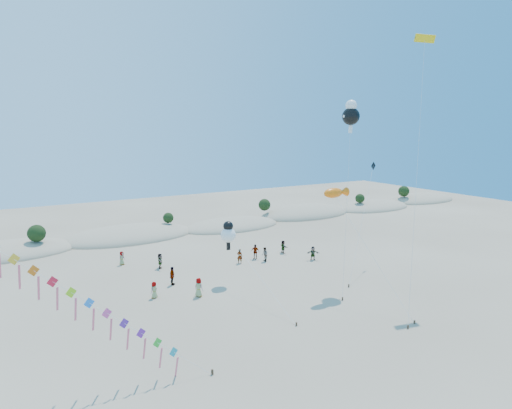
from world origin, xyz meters
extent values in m
ellipsoid|color=gray|center=(-16.00, 44.60, 0.00)|extent=(17.60, 9.68, 3.00)
ellipsoid|color=#2A3D16|center=(-16.00, 44.60, 0.83)|extent=(14.08, 6.34, 0.70)
ellipsoid|color=gray|center=(0.00, 45.30, 0.00)|extent=(19.00, 10.45, 3.40)
ellipsoid|color=#2A3D16|center=(0.00, 45.30, 0.94)|extent=(15.20, 6.84, 0.76)
ellipsoid|color=gray|center=(16.00, 43.90, 0.00)|extent=(16.40, 9.02, 2.80)
ellipsoid|color=#2A3D16|center=(16.00, 43.90, 0.77)|extent=(13.12, 5.90, 0.66)
ellipsoid|color=gray|center=(32.00, 45.70, 0.00)|extent=(18.00, 9.90, 3.80)
ellipsoid|color=#2A3D16|center=(32.00, 45.70, 1.04)|extent=(14.40, 6.48, 0.72)
ellipsoid|color=gray|center=(48.00, 44.50, 0.00)|extent=(16.80, 9.24, 3.00)
ellipsoid|color=#2A3D16|center=(48.00, 44.50, 0.83)|extent=(13.44, 6.05, 0.67)
ellipsoid|color=gray|center=(64.00, 45.90, 0.00)|extent=(17.60, 9.68, 3.20)
ellipsoid|color=#2A3D16|center=(64.00, 45.90, 0.88)|extent=(14.08, 6.34, 0.70)
sphere|color=black|center=(-12.00, 43.40, 2.48)|extent=(2.20, 2.20, 2.20)
sphere|color=black|center=(6.00, 45.40, 2.24)|extent=(1.60, 1.60, 1.60)
sphere|color=black|center=(24.00, 46.80, 2.44)|extent=(2.10, 2.10, 2.10)
sphere|color=black|center=(44.00, 44.10, 2.32)|extent=(1.80, 1.80, 1.80)
sphere|color=black|center=(58.00, 45.60, 2.52)|extent=(2.30, 2.30, 2.30)
cube|color=#3F2D1E|center=(-4.29, 6.84, 0.17)|extent=(0.12, 0.12, 0.35)
cube|color=#1798AF|center=(-6.54, 7.62, 1.82)|extent=(1.33, 0.52, 1.40)
cube|color=#E35F7F|center=(-6.36, 7.67, 0.72)|extent=(0.19, 0.45, 1.55)
cube|color=green|center=(-7.44, 7.94, 2.54)|extent=(1.33, 0.52, 1.40)
cube|color=#E35F7F|center=(-7.26, 7.99, 1.44)|extent=(0.19, 0.45, 1.55)
cube|color=purple|center=(-8.33, 8.25, 3.27)|extent=(1.33, 0.52, 1.40)
cube|color=#E35F7F|center=(-8.15, 8.30, 2.17)|extent=(0.19, 0.45, 1.55)
cube|color=#5D279D|center=(-9.23, 8.57, 3.99)|extent=(1.33, 0.52, 1.40)
cube|color=#E35F7F|center=(-9.05, 8.62, 2.89)|extent=(0.19, 0.45, 1.55)
cube|color=#ED4B9B|center=(-10.13, 8.88, 4.72)|extent=(1.33, 0.52, 1.40)
cube|color=#E35F7F|center=(-9.95, 8.93, 3.62)|extent=(0.19, 0.45, 1.55)
cube|color=#1B7DED|center=(-11.03, 9.20, 5.44)|extent=(1.33, 0.52, 1.40)
cube|color=#E35F7F|center=(-10.85, 9.25, 4.34)|extent=(0.19, 0.45, 1.55)
cube|color=#98E51B|center=(-11.93, 9.51, 6.16)|extent=(1.33, 0.52, 1.40)
cube|color=#E35F7F|center=(-11.75, 9.56, 5.06)|extent=(0.19, 0.45, 1.55)
cube|color=red|center=(-12.82, 9.82, 6.89)|extent=(1.33, 0.52, 1.40)
cube|color=#E35F7F|center=(-12.64, 9.87, 5.79)|extent=(0.19, 0.45, 1.55)
cube|color=orange|center=(-13.72, 10.14, 7.61)|extent=(1.33, 0.52, 1.40)
cube|color=#E35F7F|center=(-13.54, 10.19, 6.51)|extent=(0.19, 0.45, 1.55)
cube|color=yellow|center=(-14.62, 10.45, 8.34)|extent=(1.33, 0.52, 1.40)
cube|color=#E35F7F|center=(-14.44, 10.50, 7.24)|extent=(0.19, 0.45, 1.55)
cube|color=#E35F7F|center=(-15.34, 10.82, 7.96)|extent=(0.19, 0.45, 1.55)
cube|color=#3F2D1E|center=(12.85, 5.23, 0.15)|extent=(0.10, 0.10, 0.30)
cylinder|color=silver|center=(12.40, 9.91, 4.79)|extent=(0.94, 9.37, 9.59)
ellipsoid|color=orange|center=(11.94, 14.58, 9.58)|extent=(2.17, 0.95, 0.95)
cone|color=orange|center=(13.16, 14.58, 9.58)|extent=(0.87, 0.87, 0.87)
cube|color=#3F2D1E|center=(4.40, 9.75, 0.15)|extent=(0.10, 0.10, 0.30)
cylinder|color=silver|center=(4.32, 15.61, 2.48)|extent=(0.19, 11.73, 4.99)
sphere|color=white|center=(4.24, 21.47, 4.97)|extent=(1.53, 1.53, 1.53)
sphere|color=black|center=(4.24, 21.47, 5.89)|extent=(1.02, 1.02, 1.02)
cube|color=black|center=(4.24, 21.47, 3.80)|extent=(0.35, 0.18, 0.80)
cube|color=#3F2D1E|center=(11.09, 11.84, 0.15)|extent=(0.10, 0.10, 0.30)
cylinder|color=silver|center=(13.60, 14.48, 8.40)|extent=(5.06, 5.31, 16.81)
sphere|color=black|center=(16.11, 17.12, 16.80)|extent=(1.78, 1.78, 1.78)
sphere|color=white|center=(16.11, 17.12, 17.86)|extent=(1.16, 1.16, 1.16)
cube|color=white|center=(16.11, 17.12, 15.51)|extent=(0.35, 0.18, 0.80)
cube|color=white|center=(15.41, 17.12, 16.80)|extent=(0.60, 0.15, 0.25)
cube|color=white|center=(16.81, 17.12, 16.80)|extent=(0.60, 0.15, 0.25)
cube|color=#3F2D1E|center=(11.70, 4.90, 0.15)|extent=(0.10, 0.10, 0.30)
cylinder|color=silver|center=(16.22, 8.67, 11.99)|extent=(9.08, 7.57, 23.98)
cube|color=yellow|center=(20.74, 12.44, 23.97)|extent=(2.20, 0.90, 0.77)
cube|color=black|center=(20.74, 12.46, 23.97)|extent=(2.13, 0.55, 0.19)
cube|color=#3F2D1E|center=(13.87, 14.05, 0.15)|extent=(0.10, 0.10, 0.30)
cylinder|color=silver|center=(18.22, 17.05, 5.64)|extent=(8.74, 6.02, 11.30)
cube|color=black|center=(22.57, 20.04, 11.28)|extent=(0.95, 0.28, 0.98)
imported|color=slate|center=(0.02, 19.34, 0.91)|extent=(0.93, 1.05, 1.81)
imported|color=slate|center=(-3.68, 21.11, 0.79)|extent=(0.92, 0.82, 1.57)
imported|color=slate|center=(-1.08, 23.53, 0.94)|extent=(1.05, 1.15, 1.89)
imported|color=slate|center=(10.55, 26.93, 0.91)|extent=(1.05, 1.09, 1.82)
imported|color=slate|center=(14.88, 27.29, 0.82)|extent=(0.52, 1.53, 1.63)
imported|color=slate|center=(8.14, 26.38, 0.86)|extent=(0.75, 0.71, 1.72)
imported|color=slate|center=(11.03, 25.47, 0.86)|extent=(0.83, 0.96, 1.71)
imported|color=slate|center=(-3.93, 32.74, 0.80)|extent=(0.93, 0.86, 1.60)
imported|color=slate|center=(16.37, 23.10, 0.83)|extent=(1.58, 1.15, 1.65)
imported|color=slate|center=(-0.49, 29.28, 0.85)|extent=(0.94, 1.66, 1.71)
camera|label=1|loc=(-14.50, -16.23, 15.50)|focal=30.00mm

